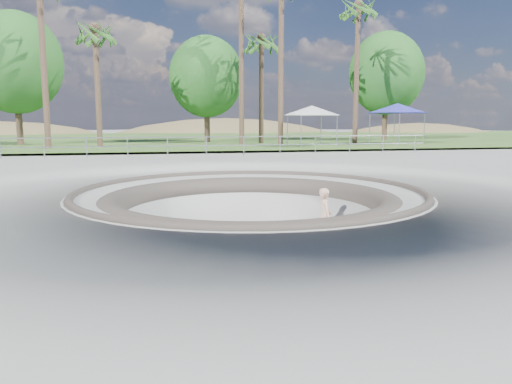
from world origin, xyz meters
The scene contains 15 objects.
ground centered at (0.00, 0.00, 0.00)m, with size 180.00×180.00×0.00m, color gray.
skate_bowl centered at (0.00, 0.00, -1.83)m, with size 14.00×14.00×4.10m.
grass_strip centered at (0.00, 34.00, 0.22)m, with size 180.00×36.00×0.12m.
distant_hills centered at (3.78, 57.17, -7.02)m, with size 103.20×45.00×28.60m.
safety_railing centered at (0.00, 12.00, 0.69)m, with size 25.00×0.06×1.03m.
skateboard centered at (2.45, 0.34, -1.83)m, with size 0.91×0.46×0.09m.
skater centered at (2.45, 0.34, -0.91)m, with size 0.66×0.43×1.80m, color beige.
canopy_white centered at (7.72, 18.00, 2.63)m, with size 5.31×5.31×2.69m.
canopy_blue centered at (14.87, 19.87, 2.86)m, with size 5.37×5.37×2.95m.
palm_b centered at (-6.17, 20.52, 7.44)m, with size 2.60×2.60×8.52m.
palm_d centered at (5.29, 22.72, 7.52)m, with size 2.60×2.60×8.61m.
palm_f centered at (11.88, 20.49, 9.53)m, with size 2.60×2.60×10.78m.
bushy_tree_left centered at (-11.91, 23.90, 5.94)m, with size 6.44×5.86×9.30m.
bushy_tree_mid centered at (1.51, 25.41, 5.32)m, with size 5.76×5.24×8.31m.
bushy_tree_right centered at (16.81, 25.81, 5.89)m, with size 6.39×5.81×9.22m.
Camera 1 is at (-2.76, -14.19, 2.13)m, focal length 35.00 mm.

